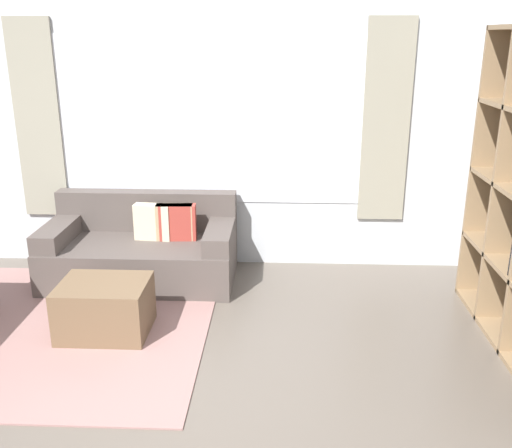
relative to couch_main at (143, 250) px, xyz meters
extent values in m
cube|color=silver|center=(0.61, 0.49, 1.06)|extent=(6.66, 0.07, 2.70)
cube|color=white|center=(0.61, 0.45, 1.16)|extent=(3.00, 0.01, 1.60)
cube|color=#9E9984|center=(-1.06, 0.43, 1.16)|extent=(0.44, 0.03, 1.90)
cube|color=#9E9984|center=(2.28, 0.43, 1.16)|extent=(0.44, 0.03, 1.90)
cube|color=gray|center=(-0.61, -1.02, -0.29)|extent=(2.70, 2.37, 0.01)
cube|color=#997A56|center=(3.13, -0.18, 0.86)|extent=(0.43, 0.04, 2.31)
cylinder|color=#232328|center=(3.11, -0.48, 0.93)|extent=(0.07, 0.07, 0.11)
cube|color=#564C47|center=(-0.01, -0.06, -0.10)|extent=(1.76, 0.90, 0.40)
cube|color=#564C47|center=(-0.01, 0.30, 0.30)|extent=(1.76, 0.18, 0.39)
cube|color=#564C47|center=(-0.77, -0.06, 0.19)|extent=(0.24, 0.84, 0.17)
cube|color=#564C47|center=(0.74, -0.06, 0.19)|extent=(0.24, 0.84, 0.17)
cube|color=tan|center=(0.31, 0.02, 0.27)|extent=(0.35, 0.14, 0.34)
cube|color=beige|center=(0.10, 0.02, 0.27)|extent=(0.35, 0.15, 0.34)
cube|color=#AD3D33|center=(0.34, 0.02, 0.27)|extent=(0.35, 0.14, 0.34)
cube|color=brown|center=(-0.05, -1.07, -0.08)|extent=(0.68, 0.54, 0.42)
camera|label=1|loc=(1.30, -5.01, 1.93)|focal=40.00mm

